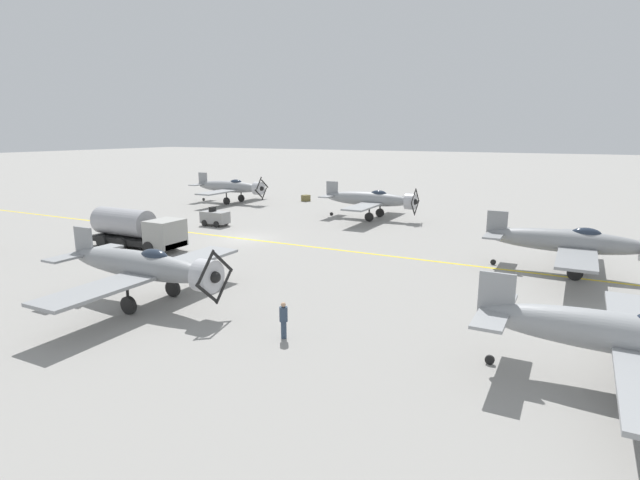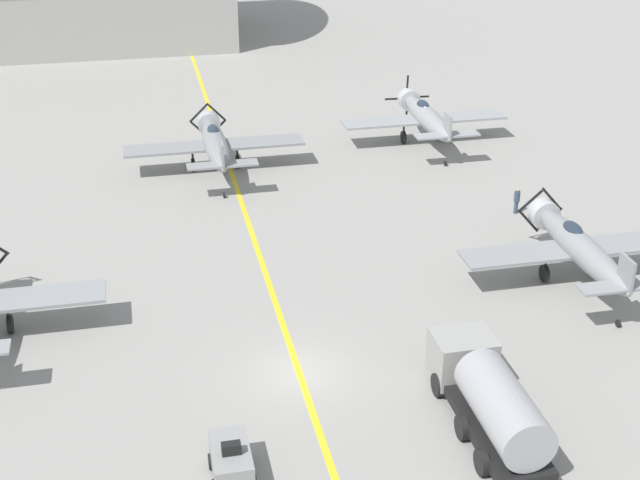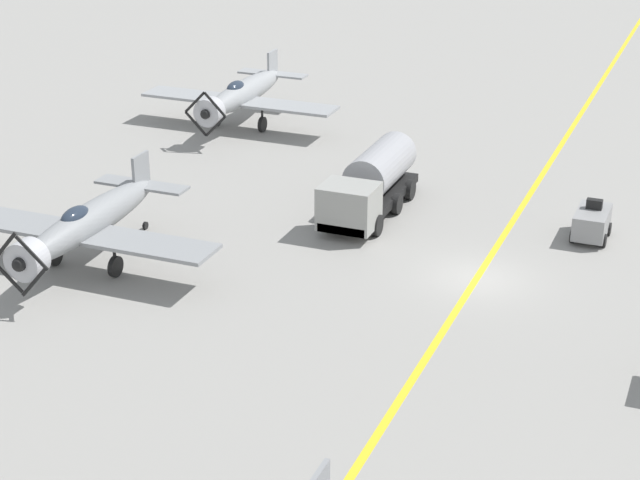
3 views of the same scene
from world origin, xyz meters
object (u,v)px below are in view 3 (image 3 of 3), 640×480
object	(u,v)px
airplane_near_right	(241,95)
airplane_mid_right	(86,224)
fuel_tanker	(371,184)
tow_tractor	(592,222)

from	to	relation	value
airplane_near_right	airplane_mid_right	xyz separation A→B (m)	(-2.81, 20.52, 0.00)
fuel_tanker	tow_tractor	size ratio (longest dim) A/B	3.08
airplane_mid_right	tow_tractor	size ratio (longest dim) A/B	4.62
airplane_near_right	airplane_mid_right	bearing A→B (deg)	115.03
airplane_mid_right	fuel_tanker	size ratio (longest dim) A/B	1.50
fuel_tanker	tow_tractor	bearing A→B (deg)	-175.30
airplane_near_right	airplane_mid_right	size ratio (longest dim) A/B	1.00
airplane_near_right	fuel_tanker	size ratio (longest dim) A/B	1.50
airplane_near_right	airplane_mid_right	distance (m)	20.72
airplane_mid_right	tow_tractor	xyz separation A→B (m)	(-19.17, -11.16, -1.22)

